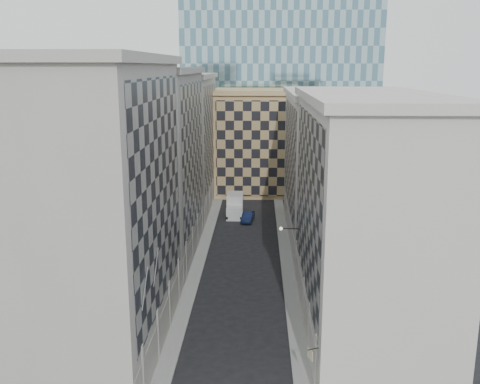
# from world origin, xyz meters

# --- Properties ---
(sidewalk_west) EXTENTS (1.50, 100.00, 0.15)m
(sidewalk_west) POSITION_xyz_m (-5.25, 30.00, 0.07)
(sidewalk_west) COLOR gray
(sidewalk_west) RESTS_ON ground
(sidewalk_east) EXTENTS (1.50, 100.00, 0.15)m
(sidewalk_east) POSITION_xyz_m (5.25, 30.00, 0.07)
(sidewalk_east) COLOR gray
(sidewalk_east) RESTS_ON ground
(bldg_left_a) EXTENTS (10.80, 22.80, 23.70)m
(bldg_left_a) POSITION_xyz_m (-10.88, 11.00, 11.82)
(bldg_left_a) COLOR #9F9A8F
(bldg_left_a) RESTS_ON ground
(bldg_left_b) EXTENTS (10.80, 22.80, 22.70)m
(bldg_left_b) POSITION_xyz_m (-10.88, 33.00, 11.32)
(bldg_left_b) COLOR gray
(bldg_left_b) RESTS_ON ground
(bldg_left_c) EXTENTS (10.80, 22.80, 21.70)m
(bldg_left_c) POSITION_xyz_m (-10.88, 55.00, 10.83)
(bldg_left_c) COLOR #9F9A8F
(bldg_left_c) RESTS_ON ground
(bldg_right_a) EXTENTS (10.80, 26.80, 20.70)m
(bldg_right_a) POSITION_xyz_m (10.88, 15.00, 10.32)
(bldg_right_a) COLOR beige
(bldg_right_a) RESTS_ON ground
(bldg_right_b) EXTENTS (10.80, 28.80, 19.70)m
(bldg_right_b) POSITION_xyz_m (10.89, 42.00, 9.85)
(bldg_right_b) COLOR beige
(bldg_right_b) RESTS_ON ground
(tan_block) EXTENTS (16.80, 14.80, 18.80)m
(tan_block) POSITION_xyz_m (2.00, 67.90, 9.44)
(tan_block) COLOR tan
(tan_block) RESTS_ON ground
(church_tower) EXTENTS (7.20, 7.20, 51.50)m
(church_tower) POSITION_xyz_m (0.00, 82.00, 26.95)
(church_tower) COLOR #2C2522
(church_tower) RESTS_ON ground
(flagpoles_left) EXTENTS (0.10, 6.33, 2.33)m
(flagpoles_left) POSITION_xyz_m (-5.90, 6.00, 8.00)
(flagpoles_left) COLOR gray
(flagpoles_left) RESTS_ON ground
(bracket_lamp) EXTENTS (1.98, 0.36, 0.36)m
(bracket_lamp) POSITION_xyz_m (4.38, 24.00, 6.20)
(bracket_lamp) COLOR black
(bracket_lamp) RESTS_ON ground
(box_truck) EXTENTS (2.50, 6.09, 3.34)m
(box_truck) POSITION_xyz_m (-1.89, 50.85, 1.45)
(box_truck) COLOR silver
(box_truck) RESTS_ON ground
(dark_car) EXTENTS (2.11, 4.60, 1.46)m
(dark_car) POSITION_xyz_m (0.22, 47.55, 0.73)
(dark_car) COLOR #10193B
(dark_car) RESTS_ON ground
(shop_sign) EXTENTS (0.78, 0.69, 0.80)m
(shop_sign) POSITION_xyz_m (5.42, 3.00, 3.83)
(shop_sign) COLOR black
(shop_sign) RESTS_ON ground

